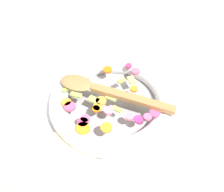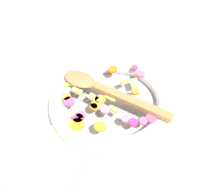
# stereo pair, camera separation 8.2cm
# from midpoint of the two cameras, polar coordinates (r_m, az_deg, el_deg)

# --- Properties ---
(ground_plane) EXTENTS (4.00, 4.00, 0.00)m
(ground_plane) POSITION_cam_midpoint_polar(r_m,az_deg,el_deg) (0.86, -2.73, -2.34)
(ground_plane) COLOR silver
(skillet) EXTENTS (0.34, 0.34, 0.05)m
(skillet) POSITION_cam_midpoint_polar(r_m,az_deg,el_deg) (0.84, -2.79, -1.40)
(skillet) COLOR gray
(skillet) RESTS_ON ground_plane
(chopped_vegetables) EXTENTS (0.27, 0.27, 0.01)m
(chopped_vegetables) POSITION_cam_midpoint_polar(r_m,az_deg,el_deg) (0.80, -4.18, -1.16)
(chopped_vegetables) COLOR orange
(chopped_vegetables) RESTS_ON skillet
(wooden_spoon) EXTENTS (0.10, 0.32, 0.01)m
(wooden_spoon) POSITION_cam_midpoint_polar(r_m,az_deg,el_deg) (0.82, -4.39, 0.87)
(wooden_spoon) COLOR olive
(wooden_spoon) RESTS_ON chopped_vegetables
(cutting_board) EXTENTS (0.26, 0.19, 0.02)m
(cutting_board) POSITION_cam_midpoint_polar(r_m,az_deg,el_deg) (0.75, -14.97, -15.44)
(cutting_board) COLOR tan
(cutting_board) RESTS_ON ground_plane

